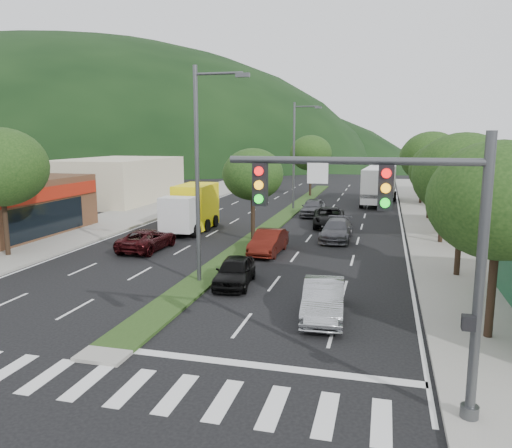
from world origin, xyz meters
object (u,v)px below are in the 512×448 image
(tree_med_far, at_px, (311,153))
(tree_l_a, at_px, (1,167))
(streetlight_mid, at_px, (296,151))
(car_queue_a, at_px, (235,271))
(tree_r_b, at_px, (463,176))
(car_queue_e, at_px, (313,207))
(car_queue_b, at_px, (336,230))
(traffic_signal, at_px, (411,233))
(tree_r_d, at_px, (431,157))
(sedan_silver, at_px, (323,300))
(tree_r_e, at_px, (423,156))
(box_truck, at_px, (192,209))
(suv_maroon, at_px, (147,240))
(car_queue_d, at_px, (329,217))
(car_queue_c, at_px, (268,242))
(streetlight_near, at_px, (201,165))
(motorhome, at_px, (379,185))
(tree_r_a, at_px, (499,200))
(tree_med_near, at_px, (253,175))
(tree_r_c, at_px, (445,171))

(tree_med_far, bearing_deg, tree_l_a, -110.19)
(streetlight_mid, distance_m, car_queue_a, 25.50)
(tree_r_b, xyz_separation_m, streetlight_mid, (-11.79, 21.00, 0.55))
(tree_med_far, relative_size, car_queue_e, 1.56)
(tree_l_a, relative_size, car_queue_b, 1.51)
(traffic_signal, distance_m, tree_r_d, 31.68)
(tree_med_far, xyz_separation_m, sedan_silver, (6.29, -39.20, -4.29))
(streetlight_mid, bearing_deg, tree_r_b, -60.68)
(tree_r_b, relative_size, tree_r_e, 1.03)
(sedan_silver, distance_m, box_truck, 19.57)
(suv_maroon, bearing_deg, traffic_signal, 134.99)
(suv_maroon, bearing_deg, box_truck, -90.87)
(traffic_signal, height_order, suv_maroon, traffic_signal)
(car_queue_d, bearing_deg, sedan_silver, -91.07)
(car_queue_c, bearing_deg, box_truck, 142.11)
(tree_l_a, height_order, car_queue_e, tree_l_a)
(tree_med_far, distance_m, car_queue_c, 29.74)
(suv_maroon, bearing_deg, tree_med_far, -99.14)
(streetlight_near, distance_m, streetlight_mid, 25.00)
(sedan_silver, height_order, car_queue_b, sedan_silver)
(tree_med_far, height_order, car_queue_b, tree_med_far)
(tree_l_a, relative_size, sedan_silver, 1.66)
(streetlight_mid, relative_size, car_queue_a, 2.55)
(car_queue_c, xyz_separation_m, motorhome, (6.01, 24.45, 1.29))
(car_queue_a, height_order, car_queue_e, car_queue_e)
(tree_r_a, bearing_deg, tree_l_a, 166.24)
(tree_r_e, height_order, car_queue_b, tree_r_e)
(car_queue_a, bearing_deg, car_queue_b, 66.88)
(tree_r_e, distance_m, tree_med_near, 25.06)
(traffic_signal, distance_m, tree_med_far, 46.43)
(tree_med_far, relative_size, sedan_silver, 1.59)
(car_queue_c, bearing_deg, tree_r_d, 58.22)
(sedan_silver, distance_m, car_queue_d, 19.92)
(car_queue_b, bearing_deg, tree_r_e, 72.88)
(tree_r_a, relative_size, sedan_silver, 1.52)
(motorhome, bearing_deg, car_queue_d, -99.94)
(sedan_silver, distance_m, car_queue_a, 5.57)
(tree_med_near, xyz_separation_m, car_queue_b, (5.37, 1.63, -3.73))
(suv_maroon, bearing_deg, tree_r_c, -159.04)
(car_queue_b, bearing_deg, car_queue_d, 102.62)
(box_truck, bearing_deg, car_queue_b, 172.84)
(tree_r_e, height_order, box_truck, tree_r_e)
(car_queue_e, bearing_deg, suv_maroon, -115.27)
(tree_r_c, distance_m, motorhome, 19.71)
(tree_r_e, bearing_deg, car_queue_c, -111.82)
(streetlight_mid, bearing_deg, tree_r_e, 30.69)
(tree_med_far, bearing_deg, traffic_signal, -78.78)
(tree_med_near, bearing_deg, car_queue_b, 16.84)
(car_queue_c, bearing_deg, traffic_signal, -64.35)
(tree_med_near, xyz_separation_m, streetlight_mid, (0.21, 15.00, 1.16))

